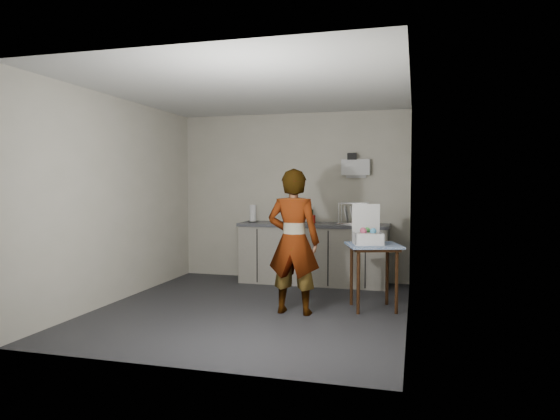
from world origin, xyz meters
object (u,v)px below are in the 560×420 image
(standing_man, at_px, (293,241))
(paper_towel, at_px, (253,214))
(kitchen_counter, at_px, (314,255))
(side_table, at_px, (373,253))
(dish_rack, at_px, (353,219))
(dark_bottle, at_px, (292,216))
(soap_bottle, at_px, (310,214))
(bakery_box, at_px, (367,235))
(soda_can, at_px, (313,219))

(standing_man, height_order, paper_towel, standing_man)
(kitchen_counter, distance_m, paper_towel, 1.13)
(side_table, bearing_deg, dish_rack, 89.41)
(kitchen_counter, bearing_deg, paper_towel, -177.39)
(dark_bottle, bearing_deg, soap_bottle, -1.09)
(paper_towel, xyz_separation_m, bakery_box, (1.87, -1.29, -0.15))
(standing_man, relative_size, dark_bottle, 7.70)
(dish_rack, bearing_deg, paper_towel, -177.54)
(dark_bottle, xyz_separation_m, paper_towel, (-0.61, -0.04, 0.02))
(paper_towel, bearing_deg, soap_bottle, 2.02)
(soda_can, relative_size, dark_bottle, 0.56)
(standing_man, xyz_separation_m, bakery_box, (0.80, 0.44, 0.05))
(standing_man, relative_size, soda_can, 13.74)
(soda_can, bearing_deg, soap_bottle, 161.32)
(dark_bottle, bearing_deg, standing_man, -75.56)
(side_table, bearing_deg, kitchen_counter, 109.40)
(dark_bottle, distance_m, dish_rack, 0.93)
(side_table, xyz_separation_m, soda_can, (-1.00, 1.31, 0.29))
(standing_man, bearing_deg, soda_can, -84.37)
(bakery_box, bearing_deg, soap_bottle, 112.71)
(side_table, distance_m, paper_towel, 2.36)
(side_table, distance_m, soap_bottle, 1.73)
(soap_bottle, bearing_deg, paper_towel, -177.98)
(standing_man, bearing_deg, side_table, -152.03)
(bakery_box, bearing_deg, kitchen_counter, 111.01)
(standing_man, distance_m, paper_towel, 2.04)
(kitchen_counter, distance_m, bakery_box, 1.69)
(side_table, relative_size, soap_bottle, 2.72)
(bakery_box, bearing_deg, standing_man, -164.80)
(kitchen_counter, distance_m, side_table, 1.69)
(kitchen_counter, height_order, dark_bottle, dark_bottle)
(soda_can, height_order, bakery_box, bakery_box)
(soap_bottle, height_order, dish_rack, dish_rack)
(standing_man, height_order, soap_bottle, standing_man)
(side_table, height_order, paper_towel, paper_towel)
(standing_man, xyz_separation_m, dark_bottle, (-0.46, 1.77, 0.18))
(paper_towel, relative_size, bakery_box, 0.56)
(dish_rack, bearing_deg, side_table, -73.40)
(soda_can, distance_m, paper_towel, 0.95)
(soda_can, bearing_deg, dark_bottle, 176.24)
(side_table, height_order, dark_bottle, dark_bottle)
(bakery_box, bearing_deg, paper_towel, 131.71)
(side_table, xyz_separation_m, standing_man, (-0.88, -0.43, 0.16))
(kitchen_counter, relative_size, paper_towel, 8.41)
(dark_bottle, bearing_deg, soda_can, -3.76)
(kitchen_counter, xyz_separation_m, dish_rack, (0.59, 0.02, 0.56))
(soap_bottle, relative_size, dark_bottle, 1.32)
(kitchen_counter, xyz_separation_m, standing_man, (0.12, -1.78, 0.41))
(soap_bottle, distance_m, paper_towel, 0.90)
(soda_can, xyz_separation_m, bakery_box, (0.93, -1.30, -0.08))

